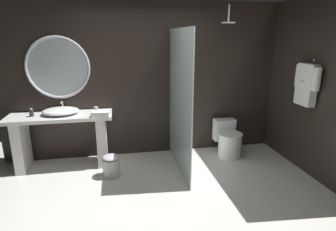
# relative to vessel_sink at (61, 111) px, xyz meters

# --- Properties ---
(ground_plane) EXTENTS (5.76, 5.76, 0.00)m
(ground_plane) POSITION_rel_vessel_sink_xyz_m (1.38, -1.59, -0.91)
(ground_plane) COLOR silver
(back_wall_panel) EXTENTS (4.80, 0.10, 2.60)m
(back_wall_panel) POSITION_rel_vessel_sink_xyz_m (1.38, 0.31, 0.39)
(back_wall_panel) COLOR black
(back_wall_panel) RESTS_ON ground_plane
(side_wall_right) EXTENTS (0.10, 2.47, 2.60)m
(side_wall_right) POSITION_rel_vessel_sink_xyz_m (3.73, -0.83, 0.39)
(side_wall_right) COLOR black
(side_wall_right) RESTS_ON ground_plane
(vanity_counter) EXTENTS (1.58, 0.55, 0.86)m
(vanity_counter) POSITION_rel_vessel_sink_xyz_m (-0.01, -0.04, -0.38)
(vanity_counter) COLOR silver
(vanity_counter) RESTS_ON ground_plane
(vessel_sink) EXTENTS (0.56, 0.46, 0.17)m
(vessel_sink) POSITION_rel_vessel_sink_xyz_m (0.00, 0.00, 0.00)
(vessel_sink) COLOR white
(vessel_sink) RESTS_ON vanity_counter
(tumbler_cup) EXTENTS (0.07, 0.07, 0.11)m
(tumbler_cup) POSITION_rel_vessel_sink_xyz_m (0.54, -0.04, -0.00)
(tumbler_cup) COLOR silver
(tumbler_cup) RESTS_ON vanity_counter
(soap_dispenser) EXTENTS (0.06, 0.06, 0.13)m
(soap_dispenser) POSITION_rel_vessel_sink_xyz_m (-0.41, -0.04, 0.00)
(soap_dispenser) COLOR #282D28
(soap_dispenser) RESTS_ON vanity_counter
(round_wall_mirror) EXTENTS (0.98, 0.04, 0.98)m
(round_wall_mirror) POSITION_rel_vessel_sink_xyz_m (-0.01, 0.22, 0.64)
(round_wall_mirror) COLOR silver
(shower_glass_panel) EXTENTS (0.02, 1.43, 2.15)m
(shower_glass_panel) POSITION_rel_vessel_sink_xyz_m (1.79, -0.46, 0.16)
(shower_glass_panel) COLOR silver
(shower_glass_panel) RESTS_ON ground_plane
(rain_shower_head) EXTENTS (0.21, 0.21, 0.28)m
(rain_shower_head) POSITION_rel_vessel_sink_xyz_m (2.63, -0.14, 1.34)
(rain_shower_head) COLOR silver
(hanging_bathrobe) EXTENTS (0.20, 0.49, 0.67)m
(hanging_bathrobe) POSITION_rel_vessel_sink_xyz_m (3.59, -0.85, 0.47)
(hanging_bathrobe) COLOR silver
(toilet) EXTENTS (0.42, 0.61, 0.60)m
(toilet) POSITION_rel_vessel_sink_xyz_m (2.76, -0.12, -0.64)
(toilet) COLOR white
(toilet) RESTS_ON ground_plane
(waste_bin) EXTENTS (0.25, 0.25, 0.34)m
(waste_bin) POSITION_rel_vessel_sink_xyz_m (0.74, -0.54, -0.74)
(waste_bin) COLOR silver
(waste_bin) RESTS_ON ground_plane
(folded_hand_towel) EXTENTS (0.27, 0.22, 0.07)m
(folded_hand_towel) POSITION_rel_vessel_sink_xyz_m (0.62, -0.21, -0.02)
(folded_hand_towel) COLOR silver
(folded_hand_towel) RESTS_ON vanity_counter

